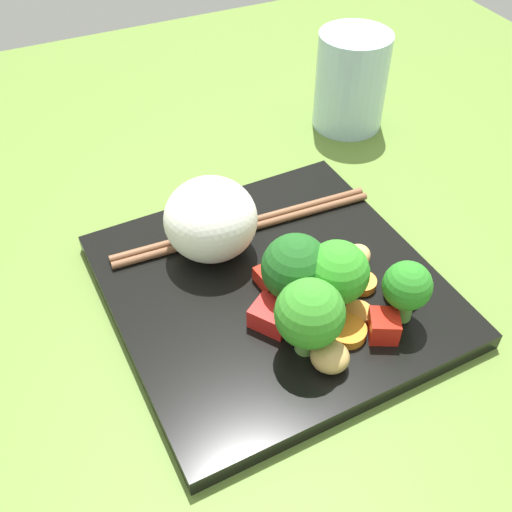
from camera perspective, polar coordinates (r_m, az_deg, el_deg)
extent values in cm
cube|color=#59782D|center=(50.45, 1.59, -4.44)|extent=(110.00, 110.00, 2.00)
cube|color=black|center=(49.15, 1.63, -3.09)|extent=(25.93, 25.93, 1.50)
ellipsoid|color=white|center=(49.12, -4.28, 3.46)|extent=(9.88, 9.91, 6.80)
cylinder|color=#57A243|center=(46.70, 7.41, -3.82)|extent=(2.67, 2.59, 2.07)
sphere|color=green|center=(44.60, 7.59, -1.55)|extent=(4.85, 4.85, 4.85)
cylinder|color=#74B552|center=(46.90, 3.79, -3.17)|extent=(2.21, 2.13, 1.95)
sphere|color=#1D581D|center=(44.84, 3.75, -1.12)|extent=(5.21, 5.21, 5.21)
cylinder|color=#58983A|center=(46.71, 13.67, -4.59)|extent=(2.25, 2.19, 2.42)
sphere|color=#2A8023|center=(44.73, 14.03, -2.72)|extent=(3.63, 3.63, 3.63)
cylinder|color=#669F45|center=(43.59, 4.76, -7.80)|extent=(1.67, 1.79, 2.27)
sphere|color=#368927|center=(41.44, 5.07, -5.40)|extent=(4.92, 4.92, 4.92)
cylinder|color=orange|center=(45.29, 8.53, -7.00)|extent=(3.68, 3.68, 0.77)
cylinder|color=orange|center=(50.58, 7.01, -0.18)|extent=(2.59, 2.59, 0.49)
cylinder|color=orange|center=(48.77, 9.90, -2.51)|extent=(2.97, 2.97, 0.71)
cylinder|color=orange|center=(46.72, 9.61, -5.28)|extent=(2.94, 2.94, 0.56)
cube|color=red|center=(48.01, 6.51, -2.13)|extent=(3.07, 2.97, 1.67)
cube|color=red|center=(45.13, 1.48, -5.63)|extent=(3.77, 3.67, 1.72)
cube|color=red|center=(45.69, 5.45, -5.22)|extent=(3.66, 3.59, 1.56)
cube|color=red|center=(48.13, 1.94, -1.96)|extent=(2.67, 2.78, 1.31)
cube|color=red|center=(45.29, 11.90, -6.45)|extent=(2.90, 2.87, 1.98)
ellipsoid|color=tan|center=(43.06, 7.42, -9.19)|extent=(3.81, 3.82, 2.02)
ellipsoid|color=tan|center=(48.22, 13.64, -2.73)|extent=(3.76, 3.62, 2.13)
ellipsoid|color=tan|center=(50.07, 9.38, -0.06)|extent=(2.92, 3.22, 1.77)
ellipsoid|color=tan|center=(49.16, 3.84, 0.07)|extent=(3.05, 3.76, 2.40)
cylinder|color=brown|center=(53.32, -1.23, 3.10)|extent=(1.55, 23.74, 0.65)
cylinder|color=brown|center=(52.75, -0.90, 2.57)|extent=(1.55, 23.74, 0.65)
cylinder|color=silver|center=(68.21, 8.92, 15.94)|extent=(7.66, 7.66, 10.36)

